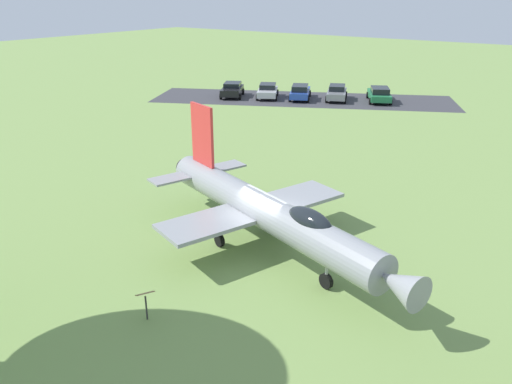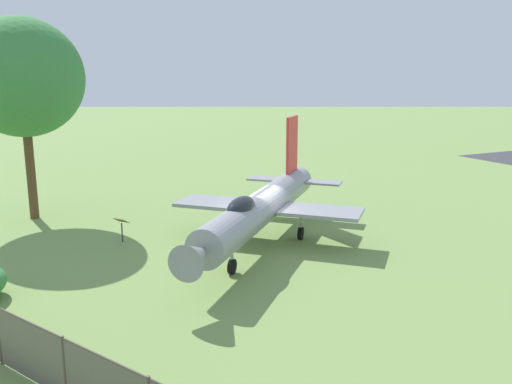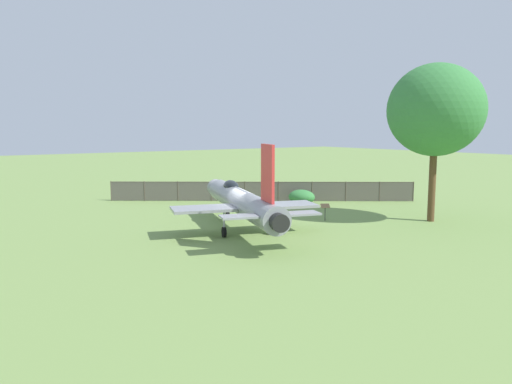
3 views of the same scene
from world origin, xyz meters
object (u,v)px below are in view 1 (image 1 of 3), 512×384
(parked_car_blue, at_px, (300,92))
(parked_car_silver, at_px, (268,91))
(display_jet, at_px, (269,212))
(parked_car_gray, at_px, (337,92))
(info_plaque, at_px, (145,298))
(parked_car_green, at_px, (379,94))
(parked_car_black, at_px, (232,89))

(parked_car_blue, relative_size, parked_car_silver, 1.10)
(display_jet, xyz_separation_m, parked_car_silver, (27.33, 18.48, -1.09))
(display_jet, xyz_separation_m, parked_car_gray, (30.44, 12.18, -1.07))
(info_plaque, relative_size, parked_car_green, 0.23)
(info_plaque, bearing_deg, parked_car_blue, 22.84)
(display_jet, distance_m, parked_car_green, 33.20)
(parked_car_black, bearing_deg, parked_car_gray, 86.65)
(parked_car_silver, distance_m, parked_car_black, 3.70)
(display_jet, bearing_deg, parked_car_gray, 130.50)
(parked_car_blue, bearing_deg, info_plaque, 176.32)
(display_jet, distance_m, parked_car_gray, 32.80)
(display_jet, xyz_separation_m, parked_car_black, (25.68, 21.80, -1.07))
(parked_car_green, height_order, parked_car_black, parked_car_green)
(parked_car_gray, bearing_deg, parked_car_black, -87.67)
(info_plaque, relative_size, parked_car_black, 0.25)
(parked_car_gray, bearing_deg, parked_car_green, 89.61)
(info_plaque, relative_size, parked_car_silver, 0.25)
(display_jet, height_order, parked_car_silver, display_jet)
(info_plaque, bearing_deg, parked_car_gray, 17.39)
(parked_car_blue, xyz_separation_m, parked_car_black, (-2.96, 6.40, -0.01))
(parked_car_black, bearing_deg, info_plaque, 3.75)
(parked_car_blue, bearing_deg, parked_car_gray, -87.33)
(parked_car_green, distance_m, parked_car_blue, 7.85)
(parked_car_green, bearing_deg, info_plaque, 162.96)
(parked_car_silver, relative_size, parked_car_black, 0.99)
(display_jet, bearing_deg, parked_car_blue, 136.94)
(display_jet, height_order, info_plaque, display_jet)
(parked_car_blue, height_order, parked_car_silver, parked_car_blue)
(parked_car_green, relative_size, parked_car_blue, 1.02)
(parked_car_gray, xyz_separation_m, parked_car_silver, (-3.11, 6.30, -0.02))
(info_plaque, relative_size, parked_car_gray, 0.25)
(parked_car_silver, bearing_deg, parked_car_gray, 86.19)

